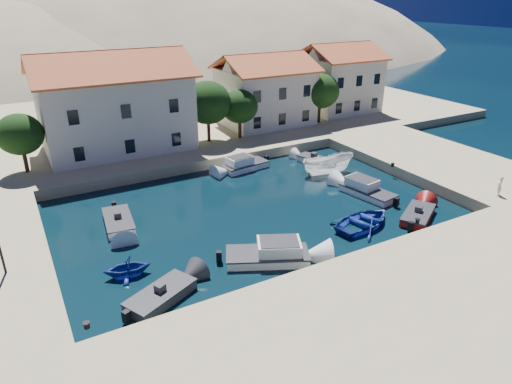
% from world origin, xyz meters
% --- Properties ---
extents(ground, '(400.00, 400.00, 0.00)m').
position_xyz_m(ground, '(0.00, 0.00, 0.00)').
color(ground, black).
rests_on(ground, ground).
extents(quay_south, '(52.00, 12.00, 1.00)m').
position_xyz_m(quay_south, '(0.00, -6.00, 0.50)').
color(quay_south, tan).
rests_on(quay_south, ground).
extents(quay_east, '(11.00, 20.00, 1.00)m').
position_xyz_m(quay_east, '(20.50, 10.00, 0.50)').
color(quay_east, tan).
rests_on(quay_east, ground).
extents(quay_north, '(80.00, 36.00, 1.00)m').
position_xyz_m(quay_north, '(2.00, 38.00, 0.50)').
color(quay_north, tan).
rests_on(quay_north, ground).
extents(hills, '(254.00, 176.00, 99.00)m').
position_xyz_m(hills, '(20.64, 123.62, -23.40)').
color(hills, gray).
rests_on(hills, ground).
extents(building_left, '(14.70, 9.45, 9.70)m').
position_xyz_m(building_left, '(-6.00, 28.00, 5.94)').
color(building_left, beige).
rests_on(building_left, quay_north).
extents(building_mid, '(10.50, 8.40, 8.30)m').
position_xyz_m(building_mid, '(12.00, 29.00, 5.22)').
color(building_mid, beige).
rests_on(building_mid, quay_north).
extents(building_right, '(9.45, 8.40, 8.80)m').
position_xyz_m(building_right, '(24.00, 30.00, 5.47)').
color(building_right, beige).
rests_on(building_right, quay_north).
extents(trees, '(37.30, 5.30, 6.45)m').
position_xyz_m(trees, '(4.51, 25.46, 4.84)').
color(trees, '#382314').
rests_on(trees, quay_north).
extents(bollards, '(29.36, 9.56, 0.30)m').
position_xyz_m(bollards, '(2.80, 3.87, 1.15)').
color(bollards, black).
rests_on(bollards, ground).
extents(motorboat_grey_sw, '(4.52, 3.46, 1.25)m').
position_xyz_m(motorboat_grey_sw, '(-10.12, 2.47, 0.29)').
color(motorboat_grey_sw, '#303034').
rests_on(motorboat_grey_sw, ground).
extents(cabin_cruiser_south, '(5.74, 4.33, 1.60)m').
position_xyz_m(cabin_cruiser_south, '(-2.83, 3.09, 0.48)').
color(cabin_cruiser_south, white).
rests_on(cabin_cruiser_south, ground).
extents(rowboat_south, '(5.74, 4.59, 1.06)m').
position_xyz_m(rowboat_south, '(5.79, 3.72, 0.00)').
color(rowboat_south, navy).
rests_on(rowboat_south, ground).
extents(motorboat_red_se, '(4.45, 3.65, 1.25)m').
position_xyz_m(motorboat_red_se, '(10.15, 2.61, 0.29)').
color(motorboat_red_se, maroon).
rests_on(motorboat_red_se, ground).
extents(cabin_cruiser_east, '(2.77, 5.12, 1.60)m').
position_xyz_m(cabin_cruiser_east, '(9.71, 7.73, 0.48)').
color(cabin_cruiser_east, white).
rests_on(cabin_cruiser_east, ground).
extents(boat_east, '(5.48, 2.80, 2.02)m').
position_xyz_m(boat_east, '(9.89, 13.49, 0.00)').
color(boat_east, white).
rests_on(boat_east, ground).
extents(motorboat_white_ne, '(2.57, 3.69, 1.25)m').
position_xyz_m(motorboat_white_ne, '(10.57, 16.63, 0.30)').
color(motorboat_white_ne, white).
rests_on(motorboat_white_ne, ground).
extents(rowboat_west, '(3.12, 2.80, 1.47)m').
position_xyz_m(rowboat_west, '(-11.10, 5.80, 0.00)').
color(rowboat_west, navy).
rests_on(rowboat_west, ground).
extents(motorboat_white_west, '(2.43, 4.57, 1.25)m').
position_xyz_m(motorboat_white_west, '(-9.99, 12.67, 0.29)').
color(motorboat_white_west, white).
rests_on(motorboat_white_west, ground).
extents(cabin_cruiser_north, '(4.78, 2.55, 1.60)m').
position_xyz_m(cabin_cruiser_north, '(3.65, 18.40, 0.48)').
color(cabin_cruiser_north, white).
rests_on(cabin_cruiser_north, ground).
extents(pedestrian, '(0.68, 0.58, 1.58)m').
position_xyz_m(pedestrian, '(17.31, 1.12, 1.79)').
color(pedestrian, silver).
rests_on(pedestrian, quay_east).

